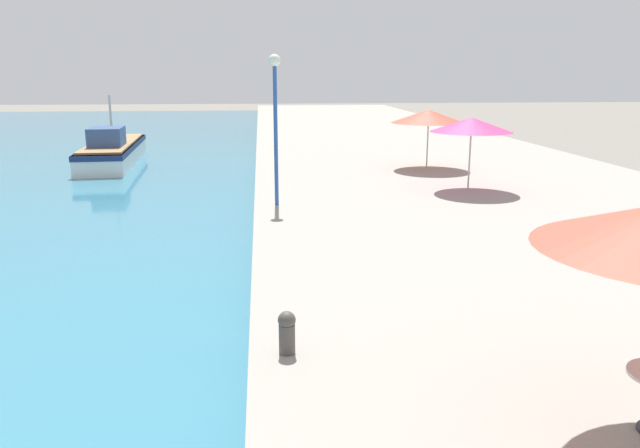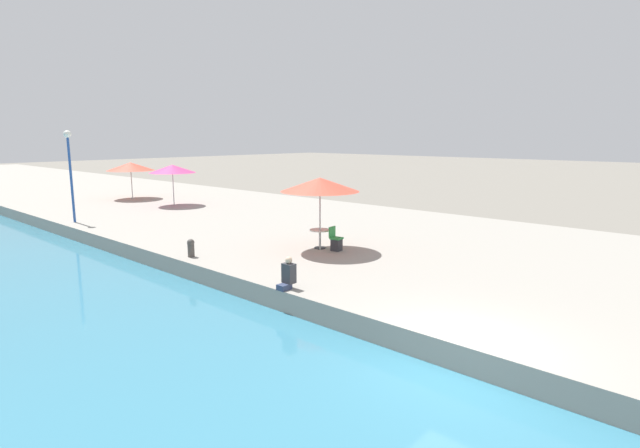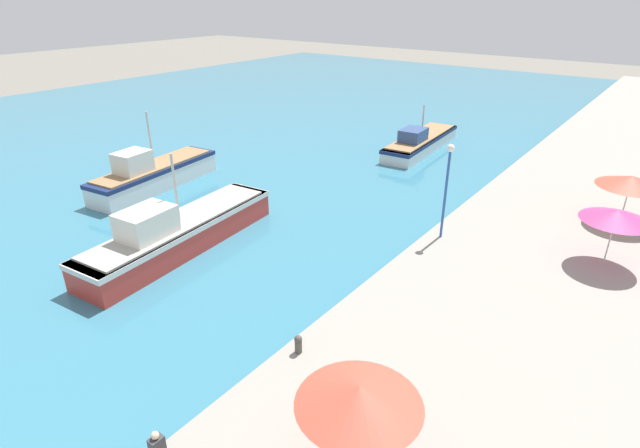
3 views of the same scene
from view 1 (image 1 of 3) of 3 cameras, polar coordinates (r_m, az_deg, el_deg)
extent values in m
cube|color=gray|center=(35.86, 7.15, 6.62)|extent=(16.00, 90.00, 0.65)
cube|color=white|center=(34.55, -18.35, 6.13)|extent=(2.94, 9.97, 1.00)
cube|color=navy|center=(34.51, -18.40, 6.75)|extent=(2.99, 10.07, 0.25)
cube|color=#99754C|center=(34.49, -18.42, 7.04)|extent=(2.71, 9.17, 0.10)
cube|color=#334C7F|center=(32.75, -18.93, 7.57)|extent=(1.73, 2.27, 0.90)
cylinder|color=#B7B2A8|center=(34.38, -18.58, 9.11)|extent=(0.12, 0.12, 2.41)
cylinder|color=#B7B7B7|center=(22.37, 13.51, 5.78)|extent=(0.06, 0.06, 2.19)
cone|color=#E5387A|center=(22.24, 13.68, 8.82)|extent=(2.83, 2.83, 0.50)
cylinder|color=#B7B7B7|center=(27.22, 9.80, 7.21)|extent=(0.06, 0.06, 2.10)
cone|color=#E04C38|center=(27.11, 9.90, 9.68)|extent=(3.16, 3.16, 0.55)
cylinder|color=#4C4742|center=(9.30, -3.03, -10.45)|extent=(0.24, 0.24, 0.45)
sphere|color=#4C4742|center=(9.18, -3.06, -8.76)|extent=(0.26, 0.26, 0.26)
cylinder|color=#28519E|center=(19.23, -4.06, 7.91)|extent=(0.12, 0.12, 4.20)
sphere|color=white|center=(19.14, -4.18, 14.72)|extent=(0.36, 0.36, 0.36)
camera|label=2|loc=(11.57, -130.57, -7.67)|focal=28.00mm
camera|label=3|loc=(11.07, 104.23, 35.27)|focal=28.00mm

